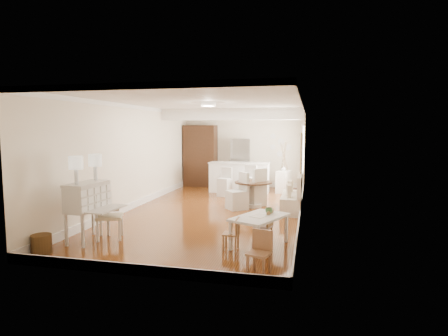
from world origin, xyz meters
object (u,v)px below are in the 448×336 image
at_px(fridge, 250,164).
at_px(kids_chair_b, 263,226).
at_px(slip_chair_near, 237,191).
at_px(sideboard, 284,181).
at_px(dining_table, 253,194).
at_px(pantry_cabinet, 200,156).
at_px(gustavian_armchair, 110,216).
at_px(breakfast_counter, 239,177).
at_px(kids_chair_c, 259,253).
at_px(secretary_bureau, 88,212).
at_px(wicker_basket, 41,244).
at_px(slip_chair_far, 254,187).
at_px(bar_stool_left, 225,182).
at_px(kids_chair_a, 231,233).
at_px(bar_stool_right, 249,181).
at_px(kids_table, 259,231).

bearing_deg(fridge, kids_chair_b, -78.74).
height_order(slip_chair_near, sideboard, slip_chair_near).
bearing_deg(dining_table, pantry_cabinet, 126.75).
relative_size(gustavian_armchair, kids_chair_b, 1.44).
height_order(slip_chair_near, fridge, fridge).
relative_size(dining_table, breakfast_counter, 0.50).
bearing_deg(gustavian_armchair, kids_chair_c, -133.44).
bearing_deg(secretary_bureau, wicker_basket, -108.55).
bearing_deg(slip_chair_far, breakfast_counter, -122.07).
bearing_deg(secretary_bureau, bar_stool_left, 77.90).
distance_m(slip_chair_near, bar_stool_left, 2.00).
relative_size(gustavian_armchair, kids_chair_a, 1.57).
distance_m(dining_table, bar_stool_right, 1.57).
relative_size(gustavian_armchair, slip_chair_far, 0.85).
height_order(slip_chair_near, bar_stool_left, slip_chair_near).
height_order(kids_chair_a, slip_chair_far, slip_chair_far).
bearing_deg(breakfast_counter, kids_chair_b, -74.71).
height_order(secretary_bureau, kids_table, secretary_bureau).
bearing_deg(secretary_bureau, kids_chair_a, 5.68).
bearing_deg(secretary_bureau, pantry_cabinet, 92.62).
height_order(secretary_bureau, pantry_cabinet, pantry_cabinet).
xyz_separation_m(secretary_bureau, bar_stool_right, (2.25, 5.41, -0.07)).
bearing_deg(breakfast_counter, secretary_bureau, -106.21).
relative_size(slip_chair_far, breakfast_counter, 0.52).
height_order(kids_chair_c, breakfast_counter, breakfast_counter).
bearing_deg(kids_chair_b, fridge, -154.55).
bearing_deg(secretary_bureau, kids_chair_b, 15.17).
relative_size(slip_chair_near, slip_chair_far, 0.93).
bearing_deg(dining_table, kids_chair_a, -87.57).
distance_m(gustavian_armchair, breakfast_counter, 6.14).
relative_size(dining_table, slip_chair_far, 0.97).
height_order(breakfast_counter, sideboard, breakfast_counter).
bearing_deg(secretary_bureau, kids_table, 10.60).
bearing_deg(kids_chair_b, kids_chair_a, -27.59).
bearing_deg(slip_chair_near, kids_chair_b, -17.07).
bearing_deg(bar_stool_left, dining_table, -35.75).
distance_m(gustavian_armchair, kids_table, 2.95).
bearing_deg(kids_chair_a, gustavian_armchair, -92.73).
bearing_deg(kids_chair_c, kids_chair_a, 136.20).
bearing_deg(wicker_basket, dining_table, 57.93).
distance_m(kids_chair_b, fridge, 6.71).
bearing_deg(wicker_basket, gustavian_armchair, 58.56).
height_order(gustavian_armchair, sideboard, gustavian_armchair).
height_order(kids_chair_c, slip_chair_near, slip_chair_near).
xyz_separation_m(kids_chair_c, pantry_cabinet, (-3.34, 8.22, 0.82)).
bearing_deg(fridge, dining_table, -79.38).
height_order(bar_stool_right, sideboard, bar_stool_right).
xyz_separation_m(slip_chair_far, sideboard, (0.65, 2.49, -0.17)).
xyz_separation_m(wicker_basket, dining_table, (2.98, 4.75, 0.18)).
xyz_separation_m(kids_chair_c, bar_stool_right, (-1.18, 6.35, 0.17)).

